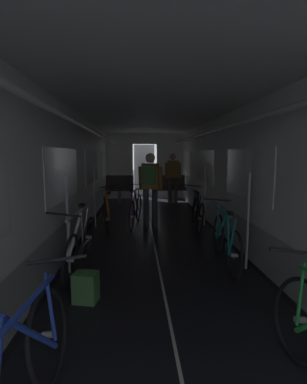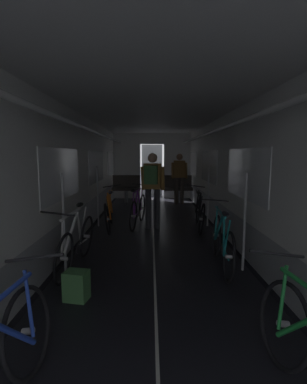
{
  "view_description": "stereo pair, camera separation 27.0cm",
  "coord_description": "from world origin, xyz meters",
  "px_view_note": "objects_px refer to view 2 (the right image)",
  "views": [
    {
      "loc": [
        -0.32,
        -1.84,
        1.65
      ],
      "look_at": [
        0.0,
        3.52,
        0.95
      ],
      "focal_mm": 26.89,
      "sensor_mm": 36.0,
      "label": 1
    },
    {
      "loc": [
        -0.05,
        -1.85,
        1.65
      ],
      "look_at": [
        0.0,
        3.52,
        0.95
      ],
      "focal_mm": 26.89,
      "sensor_mm": 36.0,
      "label": 2
    }
  ],
  "objects_px": {
    "bench_seat_far_right": "(178,186)",
    "person_standing_near_bench": "(179,175)",
    "bench_seat_far_left": "(126,186)",
    "backpack_on_floor": "(76,286)",
    "bicycle_teal": "(222,242)",
    "bicycle_orange": "(109,212)",
    "bicycle_white": "(76,243)",
    "bicycle_purple_in_aisle": "(138,210)",
    "bicycle_black": "(200,212)",
    "person_cyclist_aisle": "(152,184)"
  },
  "relations": [
    {
      "from": "bench_seat_far_right",
      "to": "person_standing_near_bench",
      "type": "height_order",
      "value": "person_standing_near_bench"
    },
    {
      "from": "bench_seat_far_left",
      "to": "backpack_on_floor",
      "type": "height_order",
      "value": "bench_seat_far_left"
    },
    {
      "from": "bench_seat_far_left",
      "to": "backpack_on_floor",
      "type": "bearing_deg",
      "value": -89.98
    },
    {
      "from": "bicycle_teal",
      "to": "person_standing_near_bench",
      "type": "distance_m",
      "value": 5.5
    },
    {
      "from": "bicycle_orange",
      "to": "person_standing_near_bench",
      "type": "xyz_separation_m",
      "value": [
        1.89,
        3.24,
        0.59
      ]
    },
    {
      "from": "bench_seat_far_left",
      "to": "bench_seat_far_right",
      "type": "height_order",
      "value": "same"
    },
    {
      "from": "bicycle_orange",
      "to": "bicycle_white",
      "type": "distance_m",
      "value": 2.26
    },
    {
      "from": "bicycle_purple_in_aisle",
      "to": "person_standing_near_bench",
      "type": "relative_size",
      "value": 1.0
    },
    {
      "from": "bicycle_black",
      "to": "backpack_on_floor",
      "type": "bearing_deg",
      "value": -121.53
    },
    {
      "from": "bicycle_black",
      "to": "bicycle_orange",
      "type": "bearing_deg",
      "value": 179.28
    },
    {
      "from": "bicycle_white",
      "to": "bicycle_black",
      "type": "bearing_deg",
      "value": 45.69
    },
    {
      "from": "bench_seat_far_left",
      "to": "person_cyclist_aisle",
      "type": "relative_size",
      "value": 0.58
    },
    {
      "from": "person_cyclist_aisle",
      "to": "bicycle_black",
      "type": "bearing_deg",
      "value": -1.76
    },
    {
      "from": "bicycle_black",
      "to": "bicycle_teal",
      "type": "xyz_separation_m",
      "value": [
        -0.05,
        -2.2,
        0.0
      ]
    },
    {
      "from": "backpack_on_floor",
      "to": "bench_seat_far_left",
      "type": "bearing_deg",
      "value": 90.02
    },
    {
      "from": "bicycle_purple_in_aisle",
      "to": "person_standing_near_bench",
      "type": "bearing_deg",
      "value": 67.09
    },
    {
      "from": "bench_seat_far_right",
      "to": "person_cyclist_aisle",
      "type": "relative_size",
      "value": 0.58
    },
    {
      "from": "bicycle_orange",
      "to": "bicycle_black",
      "type": "height_order",
      "value": "same"
    },
    {
      "from": "bicycle_orange",
      "to": "bicycle_purple_in_aisle",
      "type": "distance_m",
      "value": 0.7
    },
    {
      "from": "bicycle_orange",
      "to": "bicycle_black",
      "type": "bearing_deg",
      "value": -0.72
    },
    {
      "from": "person_cyclist_aisle",
      "to": "bicycle_orange",
      "type": "bearing_deg",
      "value": -179.6
    },
    {
      "from": "bicycle_orange",
      "to": "person_cyclist_aisle",
      "type": "relative_size",
      "value": 1.01
    },
    {
      "from": "bicycle_purple_in_aisle",
      "to": "backpack_on_floor",
      "type": "height_order",
      "value": "bicycle_purple_in_aisle"
    },
    {
      "from": "person_cyclist_aisle",
      "to": "backpack_on_floor",
      "type": "bearing_deg",
      "value": -105.43
    },
    {
      "from": "bench_seat_far_left",
      "to": "backpack_on_floor",
      "type": "xyz_separation_m",
      "value": [
        0.0,
        -6.8,
        -0.4
      ]
    },
    {
      "from": "bicycle_orange",
      "to": "backpack_on_floor",
      "type": "distance_m",
      "value": 3.2
    },
    {
      "from": "bench_seat_far_right",
      "to": "person_standing_near_bench",
      "type": "xyz_separation_m",
      "value": [
        0.0,
        -0.38,
        0.41
      ]
    },
    {
      "from": "backpack_on_floor",
      "to": "bicycle_teal",
      "type": "bearing_deg",
      "value": 27.01
    },
    {
      "from": "bicycle_white",
      "to": "person_cyclist_aisle",
      "type": "bearing_deg",
      "value": 63.73
    },
    {
      "from": "bicycle_purple_in_aisle",
      "to": "bicycle_white",
      "type": "bearing_deg",
      "value": -107.16
    },
    {
      "from": "person_standing_near_bench",
      "to": "bicycle_orange",
      "type": "bearing_deg",
      "value": -120.31
    },
    {
      "from": "bench_seat_far_right",
      "to": "backpack_on_floor",
      "type": "height_order",
      "value": "bench_seat_far_right"
    },
    {
      "from": "bicycle_orange",
      "to": "bicycle_white",
      "type": "xyz_separation_m",
      "value": [
        -0.14,
        -2.25,
        0.0
      ]
    },
    {
      "from": "person_standing_near_bench",
      "to": "bench_seat_far_right",
      "type": "bearing_deg",
      "value": 90.41
    },
    {
      "from": "person_standing_near_bench",
      "to": "backpack_on_floor",
      "type": "xyz_separation_m",
      "value": [
        -1.8,
        -6.43,
        -0.81
      ]
    },
    {
      "from": "bench_seat_far_right",
      "to": "bicycle_orange",
      "type": "distance_m",
      "value": 4.08
    },
    {
      "from": "bench_seat_far_left",
      "to": "bicycle_purple_in_aisle",
      "type": "xyz_separation_m",
      "value": [
        0.55,
        -3.34,
        -0.18
      ]
    },
    {
      "from": "bench_seat_far_left",
      "to": "bench_seat_far_right",
      "type": "distance_m",
      "value": 1.8
    },
    {
      "from": "bicycle_orange",
      "to": "bicycle_black",
      "type": "relative_size",
      "value": 1.0
    },
    {
      "from": "bicycle_black",
      "to": "person_standing_near_bench",
      "type": "height_order",
      "value": "person_standing_near_bench"
    },
    {
      "from": "bicycle_orange",
      "to": "person_standing_near_bench",
      "type": "distance_m",
      "value": 3.8
    },
    {
      "from": "bicycle_black",
      "to": "bicycle_white",
      "type": "bearing_deg",
      "value": -134.31
    },
    {
      "from": "bicycle_teal",
      "to": "backpack_on_floor",
      "type": "xyz_separation_m",
      "value": [
        -1.89,
        -0.97,
        -0.21
      ]
    },
    {
      "from": "bicycle_teal",
      "to": "backpack_on_floor",
      "type": "relative_size",
      "value": 4.97
    },
    {
      "from": "bench_seat_far_right",
      "to": "person_standing_near_bench",
      "type": "bearing_deg",
      "value": -89.59
    },
    {
      "from": "bicycle_white",
      "to": "backpack_on_floor",
      "type": "height_order",
      "value": "bicycle_white"
    },
    {
      "from": "bicycle_black",
      "to": "backpack_on_floor",
      "type": "xyz_separation_m",
      "value": [
        -1.94,
        -3.16,
        -0.21
      ]
    },
    {
      "from": "bench_seat_far_left",
      "to": "bicycle_teal",
      "type": "xyz_separation_m",
      "value": [
        1.9,
        -5.84,
        -0.18
      ]
    },
    {
      "from": "bicycle_black",
      "to": "bicycle_purple_in_aisle",
      "type": "xyz_separation_m",
      "value": [
        -1.39,
        0.3,
        0.0
      ]
    },
    {
      "from": "bicycle_purple_in_aisle",
      "to": "bicycle_orange",
      "type": "bearing_deg",
      "value": -156.63
    }
  ]
}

